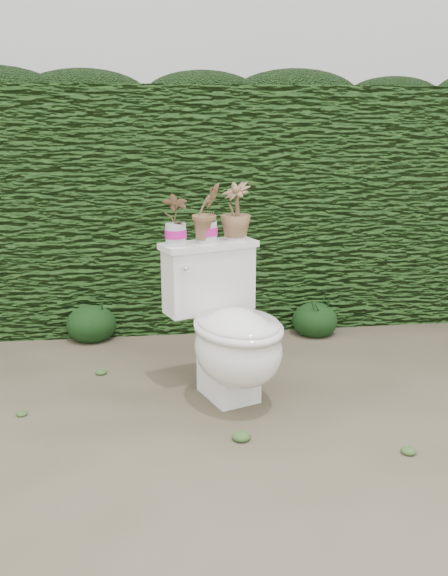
{
  "coord_description": "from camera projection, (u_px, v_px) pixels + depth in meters",
  "views": [
    {
      "loc": [
        -0.33,
        -2.77,
        1.37
      ],
      "look_at": [
        0.05,
        0.23,
        0.55
      ],
      "focal_mm": 38.0,
      "sensor_mm": 36.0,
      "label": 1
    }
  ],
  "objects": [
    {
      "name": "liriope_clump_2",
      "position": [
        315.0,
        316.0,
        4.07
      ],
      "size": [
        0.3,
        0.3,
        0.24
      ],
      "primitive_type": "ellipsoid",
      "color": "#183813",
      "rests_on": "ground"
    },
    {
      "name": "ground",
      "position": [
        219.0,
        406.0,
        3.05
      ],
      "size": [
        60.0,
        60.0,
        0.0
      ],
      "primitive_type": "plane",
      "color": "#70654D",
      "rests_on": "ground"
    },
    {
      "name": "liriope_clump_1",
      "position": [
        91.0,
        320.0,
        3.98
      ],
      "size": [
        0.32,
        0.32,
        0.26
      ],
      "primitive_type": "ellipsoid",
      "color": "#183813",
      "rests_on": "ground"
    },
    {
      "name": "toilet",
      "position": [
        230.0,
        332.0,
        3.06
      ],
      "size": [
        0.66,
        0.79,
        0.78
      ],
      "rotation": [
        0.0,
        0.0,
        0.35
      ],
      "color": "white",
      "rests_on": "ground"
    },
    {
      "name": "house_wall",
      "position": [
        209.0,
        76.0,
        8.34
      ],
      "size": [
        8.0,
        3.5,
        4.0
      ],
      "primitive_type": "cube",
      "color": "silver",
      "rests_on": "ground"
    },
    {
      "name": "potted_plant_right",
      "position": [
        236.0,
        212.0,
        3.18
      ],
      "size": [
        0.23,
        0.23,
        0.29
      ],
      "primitive_type": "imported",
      "rotation": [
        0.0,
        0.0,
        5.46
      ],
      "color": "#2A7323",
      "rests_on": "toilet"
    },
    {
      "name": "potted_plant_left",
      "position": [
        175.0,
        221.0,
        3.04
      ],
      "size": [
        0.15,
        0.13,
        0.25
      ],
      "primitive_type": "imported",
      "rotation": [
        0.0,
        0.0,
        2.8
      ],
      "color": "#2A7323",
      "rests_on": "toilet"
    },
    {
      "name": "potted_plant_center",
      "position": [
        207.0,
        214.0,
        3.11
      ],
      "size": [
        0.2,
        0.19,
        0.29
      ],
      "primitive_type": "imported",
      "rotation": [
        0.0,
        0.0,
        0.55
      ],
      "color": "#2A7323",
      "rests_on": "toilet"
    },
    {
      "name": "hedge",
      "position": [
        192.0,
        205.0,
        4.37
      ],
      "size": [
        8.0,
        1.0,
        1.6
      ],
      "primitive_type": "cube",
      "color": "#2C551C",
      "rests_on": "ground"
    }
  ]
}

